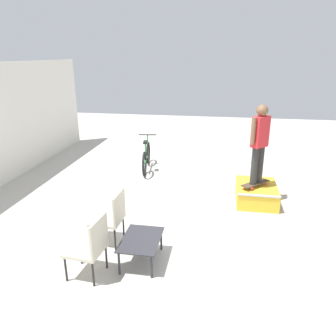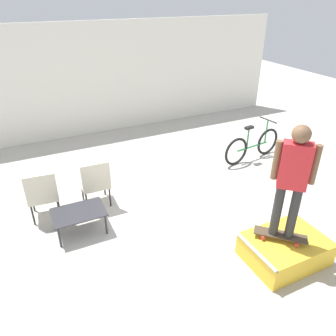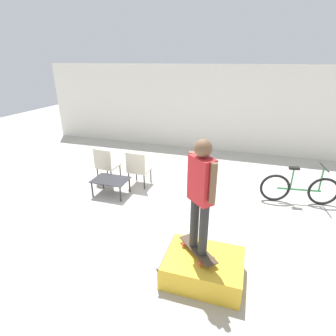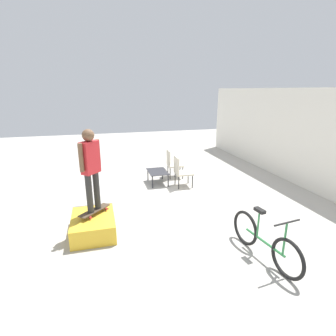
# 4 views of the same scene
# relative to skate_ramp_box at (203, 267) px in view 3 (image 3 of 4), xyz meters

# --- Properties ---
(ground_plane) EXTENTS (24.00, 24.00, 0.00)m
(ground_plane) POSITION_rel_skate_ramp_box_xyz_m (-1.45, 1.32, -0.20)
(ground_plane) COLOR #B7B2A8
(house_wall_back) EXTENTS (12.00, 0.06, 3.00)m
(house_wall_back) POSITION_rel_skate_ramp_box_xyz_m (-1.45, 6.32, 1.30)
(house_wall_back) COLOR white
(house_wall_back) RESTS_ON ground_plane
(skate_ramp_box) EXTENTS (1.20, 0.88, 0.41)m
(skate_ramp_box) POSITION_rel_skate_ramp_box_xyz_m (0.00, 0.00, 0.00)
(skate_ramp_box) COLOR gold
(skate_ramp_box) RESTS_ON ground_plane
(skateboard_on_ramp) EXTENTS (0.69, 0.68, 0.07)m
(skateboard_on_ramp) POSITION_rel_skate_ramp_box_xyz_m (-0.10, 0.05, 0.28)
(skateboard_on_ramp) COLOR #473828
(skateboard_on_ramp) RESTS_ON skate_ramp_box
(person_skater) EXTENTS (0.45, 0.41, 1.72)m
(person_skater) POSITION_rel_skate_ramp_box_xyz_m (-0.10, 0.05, 1.31)
(person_skater) COLOR #2D2D2D
(person_skater) RESTS_ON skateboard_on_ramp
(coffee_table) EXTENTS (0.86, 0.60, 0.41)m
(coffee_table) POSITION_rel_skate_ramp_box_xyz_m (-2.67, 2.01, 0.17)
(coffee_table) COLOR #2D2D33
(coffee_table) RESTS_ON ground_plane
(patio_chair_left) EXTENTS (0.56, 0.56, 0.97)m
(patio_chair_left) POSITION_rel_skate_ramp_box_xyz_m (-3.15, 2.64, 0.34)
(patio_chair_left) COLOR black
(patio_chair_left) RESTS_ON ground_plane
(patio_chair_right) EXTENTS (0.54, 0.54, 0.97)m
(patio_chair_right) POSITION_rel_skate_ramp_box_xyz_m (-2.21, 2.64, 0.34)
(patio_chair_right) COLOR black
(patio_chair_right) RESTS_ON ground_plane
(bicycle) EXTENTS (1.74, 0.52, 0.95)m
(bicycle) POSITION_rel_skate_ramp_box_xyz_m (1.71, 2.96, 0.17)
(bicycle) COLOR black
(bicycle) RESTS_ON ground_plane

